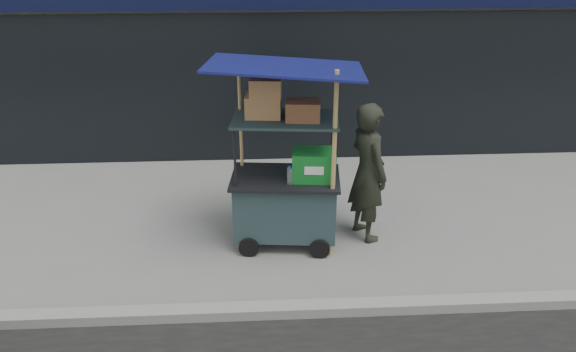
{
  "coord_description": "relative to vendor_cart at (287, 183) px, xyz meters",
  "views": [
    {
      "loc": [
        -0.73,
        -4.84,
        3.75
      ],
      "look_at": [
        -0.39,
        1.2,
        0.93
      ],
      "focal_mm": 35.0,
      "sensor_mm": 36.0,
      "label": 1
    }
  ],
  "objects": [
    {
      "name": "ground",
      "position": [
        0.4,
        -1.24,
        -0.82
      ],
      "size": [
        80.0,
        80.0,
        0.0
      ],
      "primitive_type": "plane",
      "color": "slate",
      "rests_on": "ground"
    },
    {
      "name": "curb",
      "position": [
        0.4,
        -1.44,
        -0.76
      ],
      "size": [
        80.0,
        0.18,
        0.12
      ],
      "primitive_type": "cube",
      "color": "gray",
      "rests_on": "ground"
    },
    {
      "name": "vendor_cart",
      "position": [
        0.0,
        0.0,
        0.0
      ],
      "size": [
        1.83,
        1.38,
        2.33
      ],
      "rotation": [
        0.0,
        0.0,
        -0.1
      ],
      "color": "#1B2A2E",
      "rests_on": "ground"
    },
    {
      "name": "vendor_man",
      "position": [
        1.0,
        0.1,
        0.07
      ],
      "size": [
        0.64,
        0.76,
        1.77
      ],
      "primitive_type": "imported",
      "rotation": [
        0.0,
        0.0,
        1.97
      ],
      "color": "black",
      "rests_on": "ground"
    }
  ]
}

